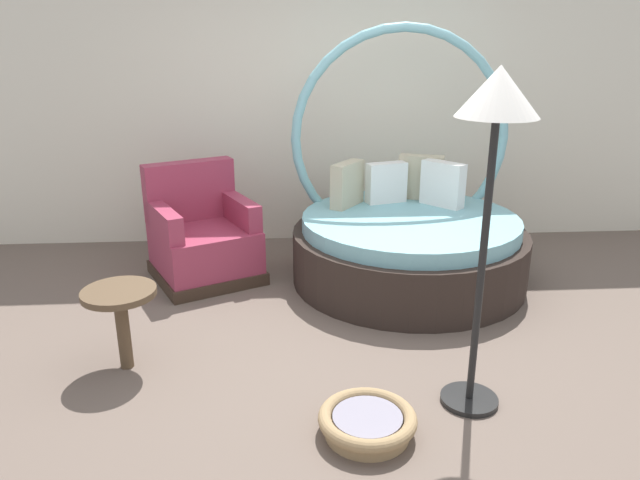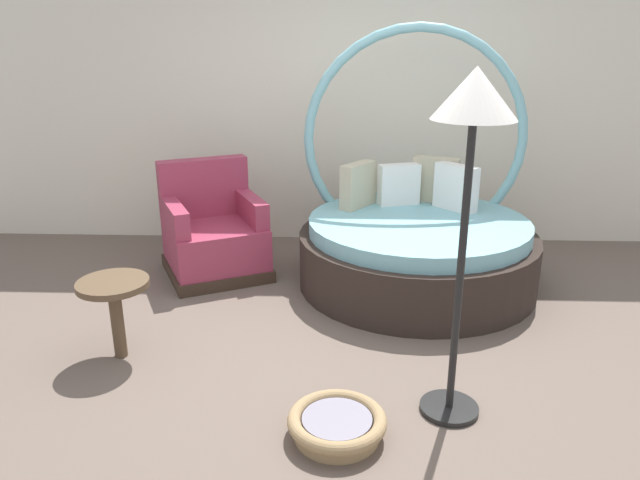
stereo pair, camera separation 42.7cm
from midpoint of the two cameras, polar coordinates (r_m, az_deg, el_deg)
name	(u,v)px [view 1 (the left image)]	position (r m, az deg, el deg)	size (l,w,h in m)	color
ground_plane	(347,348)	(3.98, -0.46, -10.38)	(8.00, 8.00, 0.02)	#66564C
back_wall	(323,90)	(5.77, -1.90, 14.14)	(8.00, 0.12, 2.89)	silver
round_daybed	(407,233)	(4.94, 5.94, 0.62)	(1.91, 1.91, 2.05)	#2D231E
red_armchair	(202,239)	(5.09, -13.58, 0.04)	(1.07, 1.07, 0.94)	#38281E
pet_basket	(368,422)	(3.18, 0.63, -17.17)	(0.51, 0.51, 0.13)	#9E7F56
side_table	(120,304)	(3.83, -21.70, -5.80)	(0.44, 0.44, 0.52)	brown
floor_lamp	(495,127)	(2.94, 12.46, 10.46)	(0.40, 0.40, 1.82)	black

